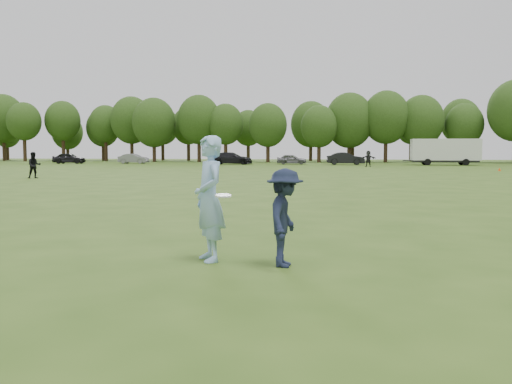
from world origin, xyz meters
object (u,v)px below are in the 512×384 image
car_f (346,159)px  thrower (209,199)px  player_far_d (368,159)px  defender (285,218)px  field_cone (500,169)px  car_a (69,158)px  car_b (134,159)px  car_d (232,158)px  car_e (292,159)px  player_far_a (34,165)px  cargo_trailer (445,151)px

car_f → thrower: bearing=174.1°
thrower → car_f: size_ratio=0.45×
car_f → player_far_d: bearing=-165.3°
defender → field_cone: (14.51, 42.20, -0.63)m
player_far_d → car_a: player_far_d is taller
car_b → car_d: 13.89m
car_a → car_b: bearing=-86.4°
defender → thrower: bearing=82.7°
car_a → car_d: (22.52, -0.25, 0.04)m
car_f → field_cone: car_f is taller
car_e → car_a: bearing=87.6°
defender → field_cone: 44.63m
defender → car_a: bearing=34.3°
player_far_a → car_e: player_far_a is taller
car_a → thrower: bearing=-154.2°
defender → car_d: size_ratio=0.29×
player_far_a → player_far_d: player_far_d is taller
player_far_d → car_b: player_far_d is taller
cargo_trailer → defender: bearing=-102.2°
defender → car_d: 61.09m
player_far_a → defender: bearing=-88.6°
car_f → cargo_trailer: (11.96, 0.46, 1.00)m
player_far_a → player_far_d: size_ratio=0.96×
car_a → field_cone: 53.40m
player_far_d → cargo_trailer: (9.50, 7.90, 0.88)m
car_d → cargo_trailer: bearing=-89.4°
defender → player_far_d: bearing=-0.5°
player_far_d → car_a: 40.11m
field_cone → car_d: bearing=148.0°
car_d → car_f: 14.46m
field_cone → car_e: bearing=137.1°
car_b → car_f: (28.26, -1.11, 0.11)m
car_a → car_f: 36.97m
car_a → field_cone: size_ratio=14.38×
thrower → car_e: size_ratio=0.55×
player_far_a → car_b: (-8.06, 36.98, -0.19)m
car_b → player_far_d: bearing=-105.0°
defender → car_d: (-13.35, 59.62, -0.01)m
car_b → car_e: (21.41, -0.06, -0.02)m
car_f → player_far_a: bearing=147.0°
thrower → car_a: thrower is taller
player_far_d → car_d: size_ratio=0.33×
car_d → player_far_d: bearing=-113.9°
car_f → field_cone: (13.41, -17.77, -0.63)m
thrower → player_far_a: bearing=-175.1°
car_b → car_f: car_f is taller
car_d → car_e: car_d is taller
car_d → car_e: (7.60, 1.41, -0.13)m
thrower → player_far_a: thrower is taller
cargo_trailer → car_f: bearing=-177.8°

